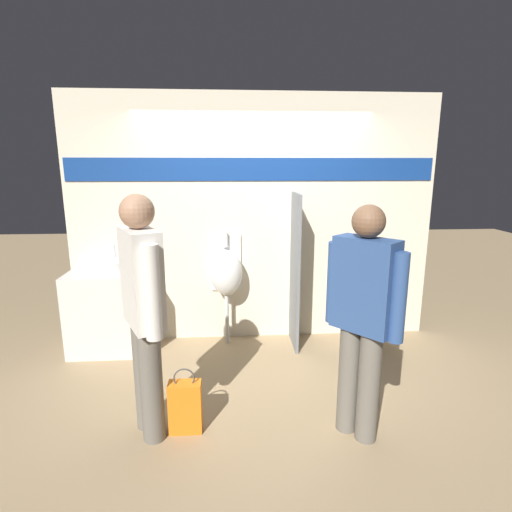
{
  "coord_description": "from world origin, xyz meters",
  "views": [
    {
      "loc": [
        -0.27,
        -3.77,
        1.96
      ],
      "look_at": [
        0.0,
        0.17,
        1.05
      ],
      "focal_mm": 28.0,
      "sensor_mm": 36.0,
      "label": 1
    }
  ],
  "objects_px": {
    "cell_phone": "(128,274)",
    "toilet": "(361,319)",
    "urinal_near_counter": "(226,272)",
    "shopping_bag": "(185,406)",
    "person_with_lanyard": "(143,308)",
    "person_in_vest": "(363,314)",
    "sink_basin": "(112,266)"
  },
  "relations": [
    {
      "from": "cell_phone",
      "to": "shopping_bag",
      "type": "height_order",
      "value": "cell_phone"
    },
    {
      "from": "person_in_vest",
      "to": "person_with_lanyard",
      "type": "xyz_separation_m",
      "value": [
        -1.52,
        0.12,
        0.04
      ]
    },
    {
      "from": "person_in_vest",
      "to": "person_with_lanyard",
      "type": "distance_m",
      "value": 1.53
    },
    {
      "from": "urinal_near_counter",
      "to": "toilet",
      "type": "xyz_separation_m",
      "value": [
        1.47,
        -0.15,
        -0.52
      ]
    },
    {
      "from": "cell_phone",
      "to": "person_with_lanyard",
      "type": "relative_size",
      "value": 0.08
    },
    {
      "from": "cell_phone",
      "to": "urinal_near_counter",
      "type": "relative_size",
      "value": 0.11
    },
    {
      "from": "toilet",
      "to": "cell_phone",
      "type": "bearing_deg",
      "value": -178.61
    },
    {
      "from": "person_with_lanyard",
      "to": "shopping_bag",
      "type": "relative_size",
      "value": 3.47
    },
    {
      "from": "person_in_vest",
      "to": "shopping_bag",
      "type": "bearing_deg",
      "value": 43.62
    },
    {
      "from": "person_in_vest",
      "to": "cell_phone",
      "type": "bearing_deg",
      "value": 12.75
    },
    {
      "from": "cell_phone",
      "to": "urinal_near_counter",
      "type": "xyz_separation_m",
      "value": [
        1.0,
        0.21,
        -0.06
      ]
    },
    {
      "from": "toilet",
      "to": "shopping_bag",
      "type": "distance_m",
      "value": 2.25
    },
    {
      "from": "sink_basin",
      "to": "shopping_bag",
      "type": "bearing_deg",
      "value": -58.99
    },
    {
      "from": "person_with_lanyard",
      "to": "shopping_bag",
      "type": "xyz_separation_m",
      "value": [
        0.26,
        -0.0,
        -0.78
      ]
    },
    {
      "from": "cell_phone",
      "to": "toilet",
      "type": "distance_m",
      "value": 2.54
    },
    {
      "from": "person_in_vest",
      "to": "sink_basin",
      "type": "bearing_deg",
      "value": 12.53
    },
    {
      "from": "urinal_near_counter",
      "to": "shopping_bag",
      "type": "xyz_separation_m",
      "value": [
        -0.31,
        -1.53,
        -0.61
      ]
    },
    {
      "from": "cell_phone",
      "to": "toilet",
      "type": "bearing_deg",
      "value": 1.39
    },
    {
      "from": "urinal_near_counter",
      "to": "cell_phone",
      "type": "bearing_deg",
      "value": -167.91
    },
    {
      "from": "person_with_lanyard",
      "to": "cell_phone",
      "type": "bearing_deg",
      "value": -7.91
    },
    {
      "from": "cell_phone",
      "to": "toilet",
      "type": "xyz_separation_m",
      "value": [
        2.47,
        0.06,
        -0.58
      ]
    },
    {
      "from": "sink_basin",
      "to": "toilet",
      "type": "bearing_deg",
      "value": -2.02
    },
    {
      "from": "shopping_bag",
      "to": "urinal_near_counter",
      "type": "bearing_deg",
      "value": 78.53
    },
    {
      "from": "person_in_vest",
      "to": "person_with_lanyard",
      "type": "bearing_deg",
      "value": 44.36
    },
    {
      "from": "urinal_near_counter",
      "to": "toilet",
      "type": "height_order",
      "value": "urinal_near_counter"
    },
    {
      "from": "urinal_near_counter",
      "to": "shopping_bag",
      "type": "distance_m",
      "value": 1.67
    },
    {
      "from": "cell_phone",
      "to": "person_with_lanyard",
      "type": "distance_m",
      "value": 1.38
    },
    {
      "from": "toilet",
      "to": "sink_basin",
      "type": "bearing_deg",
      "value": 177.98
    },
    {
      "from": "shopping_bag",
      "to": "person_in_vest",
      "type": "bearing_deg",
      "value": -5.34
    },
    {
      "from": "person_with_lanyard",
      "to": "shopping_bag",
      "type": "distance_m",
      "value": 0.82
    },
    {
      "from": "shopping_bag",
      "to": "cell_phone",
      "type": "bearing_deg",
      "value": 117.69
    },
    {
      "from": "cell_phone",
      "to": "shopping_bag",
      "type": "distance_m",
      "value": 1.63
    }
  ]
}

